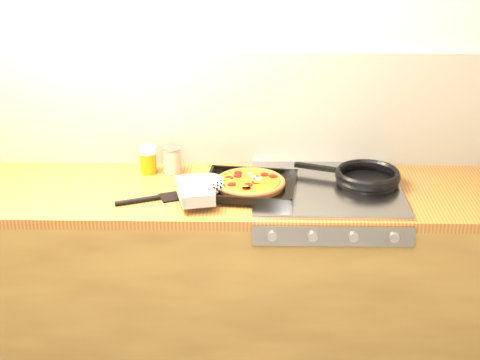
{
  "coord_description": "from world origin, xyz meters",
  "views": [
    {
      "loc": [
        0.16,
        -1.63,
        2.1
      ],
      "look_at": [
        0.1,
        1.08,
        0.95
      ],
      "focal_mm": 55.0,
      "sensor_mm": 36.0,
      "label": 1
    }
  ],
  "objects_px": {
    "pizza_on_tray": "(235,185)",
    "tomato_can": "(172,160)",
    "frying_pan": "(366,177)",
    "juice_glass": "(148,159)"
  },
  "relations": [
    {
      "from": "frying_pan",
      "to": "tomato_can",
      "type": "distance_m",
      "value": 0.82
    },
    {
      "from": "frying_pan",
      "to": "juice_glass",
      "type": "height_order",
      "value": "juice_glass"
    },
    {
      "from": "pizza_on_tray",
      "to": "tomato_can",
      "type": "distance_m",
      "value": 0.36
    },
    {
      "from": "frying_pan",
      "to": "tomato_can",
      "type": "height_order",
      "value": "tomato_can"
    },
    {
      "from": "tomato_can",
      "to": "juice_glass",
      "type": "bearing_deg",
      "value": -176.2
    },
    {
      "from": "pizza_on_tray",
      "to": "tomato_can",
      "type": "relative_size",
      "value": 4.5
    },
    {
      "from": "frying_pan",
      "to": "juice_glass",
      "type": "bearing_deg",
      "value": 172.66
    },
    {
      "from": "pizza_on_tray",
      "to": "frying_pan",
      "type": "height_order",
      "value": "pizza_on_tray"
    },
    {
      "from": "pizza_on_tray",
      "to": "juice_glass",
      "type": "height_order",
      "value": "juice_glass"
    },
    {
      "from": "tomato_can",
      "to": "frying_pan",
      "type": "bearing_deg",
      "value": -8.7
    }
  ]
}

